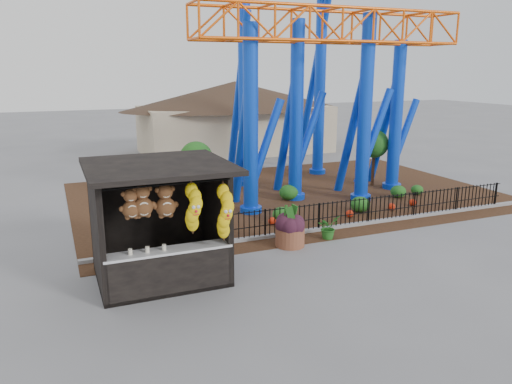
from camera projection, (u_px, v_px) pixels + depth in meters
name	position (u px, v px, depth m)	size (l,w,h in m)	color
ground	(283.00, 277.00, 13.29)	(120.00, 120.00, 0.00)	slate
mulch_bed	(287.00, 194.00, 21.95)	(18.00, 12.00, 0.02)	#331E11
curb	(349.00, 225.00, 17.45)	(18.00, 0.18, 0.12)	gray
prize_booth	(162.00, 225.00, 12.63)	(3.50, 3.40, 3.12)	black
picket_fence	(371.00, 211.00, 17.68)	(12.20, 0.06, 1.00)	black
roller_coaster	(310.00, 43.00, 21.02)	(11.00, 6.37, 10.82)	blue
terracotta_planter	(290.00, 237.00, 15.55)	(0.91, 0.91, 0.58)	brown
planter_foliage	(290.00, 218.00, 15.40)	(0.70, 0.70, 0.64)	#2F1320
potted_plant	(328.00, 227.00, 16.19)	(0.70, 0.61, 0.78)	#234D16
landscaping	(339.00, 199.00, 20.07)	(8.10, 3.72, 0.64)	#1D5118
pavilion	(235.00, 105.00, 32.72)	(15.00, 15.00, 4.80)	#BFAD8C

